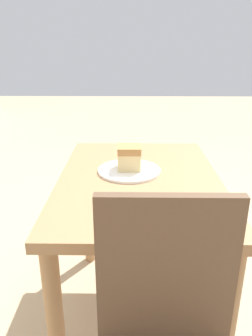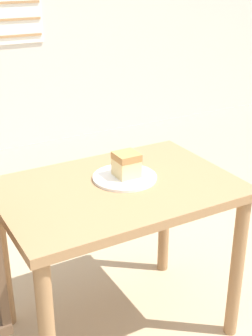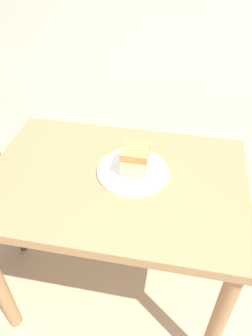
# 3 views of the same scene
# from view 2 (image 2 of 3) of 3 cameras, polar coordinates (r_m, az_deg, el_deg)

# --- Properties ---
(dining_table_near) EXTENTS (0.99, 0.68, 0.76)m
(dining_table_near) POSITION_cam_2_polar(r_m,az_deg,el_deg) (2.02, -1.04, -5.32)
(dining_table_near) COLOR #9E754C
(dining_table_near) RESTS_ON ground_plane
(plate) EXTENTS (0.28, 0.28, 0.01)m
(plate) POSITION_cam_2_polar(r_m,az_deg,el_deg) (2.01, -0.15, -1.14)
(plate) COLOR white
(plate) RESTS_ON dining_table_near
(cake_slice) EXTENTS (0.10, 0.10, 0.10)m
(cake_slice) POSITION_cam_2_polar(r_m,az_deg,el_deg) (1.99, 0.05, 0.44)
(cake_slice) COLOR #E5CC89
(cake_slice) RESTS_ON plate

